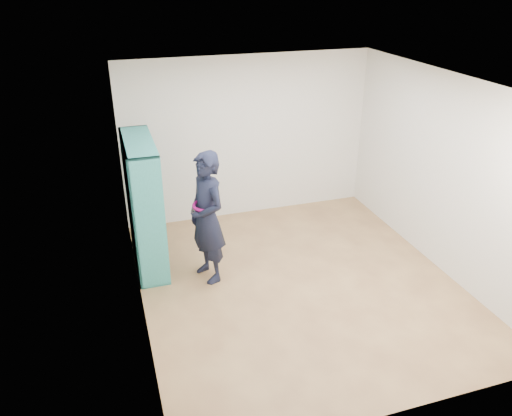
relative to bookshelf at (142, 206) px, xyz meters
name	(u,v)px	position (x,y,z in m)	size (l,w,h in m)	color
floor	(298,283)	(1.82, -1.14, -0.87)	(4.50, 4.50, 0.00)	brown
ceiling	(307,84)	(1.82, -1.14, 1.73)	(4.50, 4.50, 0.00)	white
wall_left	(133,216)	(-0.18, -1.14, 0.43)	(0.02, 4.50, 2.60)	silver
wall_right	(443,174)	(3.82, -1.14, 0.43)	(0.02, 4.50, 2.60)	silver
wall_back	(248,138)	(1.82, 1.11, 0.43)	(4.00, 0.02, 2.60)	silver
wall_front	(407,300)	(1.82, -3.39, 0.43)	(4.00, 0.02, 2.60)	silver
bookshelf	(142,206)	(0.00, 0.00, 0.00)	(0.39, 1.34, 1.78)	teal
person	(207,218)	(0.75, -0.63, 0.01)	(0.60, 0.74, 1.76)	black
smartphone	(194,210)	(0.59, -0.58, 0.13)	(0.07, 0.10, 0.15)	silver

